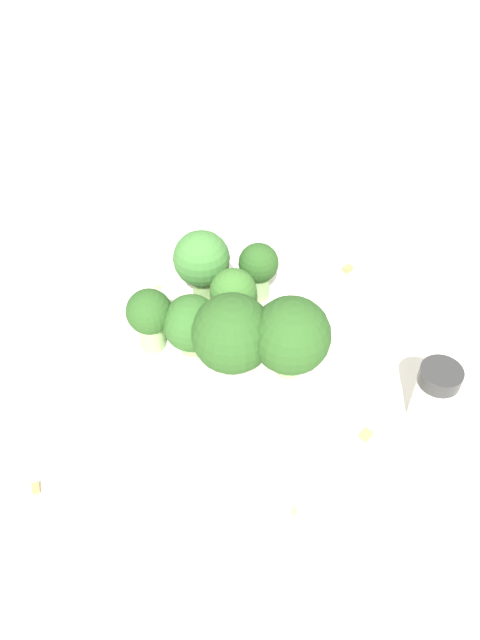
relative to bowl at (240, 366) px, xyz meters
name	(u,v)px	position (x,y,z in m)	size (l,w,h in m)	color
ground_plane	(240,381)	(0.00, 0.00, -0.02)	(3.00, 3.00, 0.00)	silver
bowl	(240,366)	(0.00, 0.00, 0.00)	(0.20, 0.20, 0.04)	silver
broccoli_floret_0	(202,261)	(0.07, -0.01, 0.06)	(0.05, 0.05, 0.06)	#7A9E5B
broccoli_floret_1	(233,295)	(0.03, -0.01, 0.05)	(0.04, 0.04, 0.05)	#84AD66
broccoli_floret_2	(232,334)	(-0.01, 0.01, 0.05)	(0.06, 0.06, 0.06)	#84AD66
broccoli_floret_3	(192,324)	(0.02, 0.03, 0.05)	(0.04, 0.04, 0.05)	#84AD66
broccoli_floret_4	(150,316)	(0.04, 0.05, 0.05)	(0.03, 0.03, 0.05)	#8EB770
broccoli_floret_5	(291,337)	(-0.04, -0.02, 0.06)	(0.06, 0.06, 0.07)	#8EB770
broccoli_floret_6	(258,268)	(0.04, -0.05, 0.05)	(0.03, 0.03, 0.05)	#8EB770
pepper_shaker	(434,395)	(-0.11, -0.10, 0.01)	(0.03, 0.03, 0.06)	silver
almond_crumb_0	(38,492)	(0.00, 0.18, -0.02)	(0.01, 0.01, 0.01)	#AD7F4C
almond_crumb_1	(157,287)	(0.14, 0.00, -0.02)	(0.01, 0.00, 0.01)	tan
almond_crumb_2	(366,433)	(-0.10, -0.05, -0.01)	(0.01, 0.01, 0.01)	#AD7F4C
almond_crumb_3	(294,510)	(-0.12, 0.03, -0.02)	(0.01, 0.00, 0.01)	tan
almond_crumb_4	(348,267)	(0.06, -0.16, -0.01)	(0.01, 0.01, 0.01)	#AD7F4C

